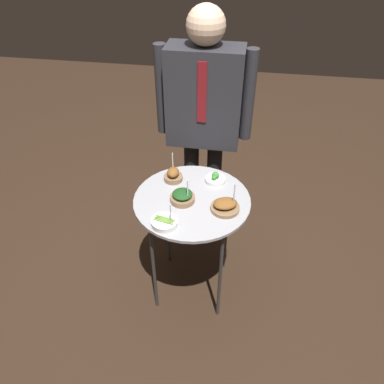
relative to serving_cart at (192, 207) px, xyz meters
The scene contains 8 objects.
ground_plane 0.70m from the serving_cart, ahead, with size 8.00×8.00×0.00m, color black.
serving_cart is the anchor object (origin of this frame).
bowl_spinach_front_center 0.10m from the serving_cart, 154.48° to the right, with size 0.14×0.14×0.16m.
bowl_roast_front_left 0.22m from the serving_cart, 17.28° to the right, with size 0.16×0.16×0.17m.
bowl_roast_back_left 0.23m from the serving_cart, 130.82° to the left, with size 0.11×0.11×0.17m.
bowl_asparagus_mid_left 0.26m from the serving_cart, 114.98° to the right, with size 0.14×0.14×0.15m.
bowl_broccoli_mid_right 0.23m from the serving_cart, 59.19° to the left, with size 0.12×0.12×0.06m.
waiter_figure 0.65m from the serving_cart, 91.36° to the left, with size 0.61×0.23×1.64m.
Camera 1 is at (0.26, -1.58, 2.09)m, focal length 35.00 mm.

